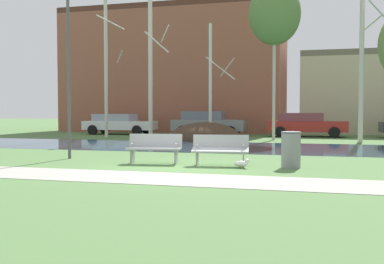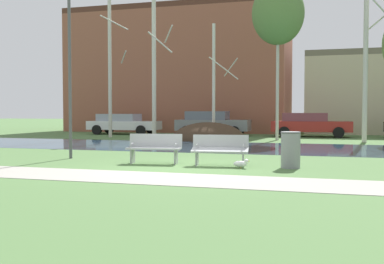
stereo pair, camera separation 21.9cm
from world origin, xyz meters
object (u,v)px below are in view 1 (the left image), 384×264
Objects in this scene: bench_left at (154,148)px; trash_bin at (291,149)px; parked_hatch_third_red at (305,124)px; parked_van_nearest_white at (119,123)px; parked_sedan_second_grey at (208,123)px; seagull at (242,163)px; bench_right at (220,149)px; streetlamp at (68,36)px.

bench_left is 1.68× the size of trash_bin.
trash_bin is 0.21× the size of parked_hatch_third_red.
parked_sedan_second_grey is (6.08, 0.07, 0.07)m from parked_van_nearest_white.
parked_sedan_second_grey is at bearing 97.60° from bench_left.
seagull is (2.68, -0.47, -0.34)m from bench_left.
bench_right is at bearing -96.95° from parked_hatch_third_red.
parked_van_nearest_white reaches higher than trash_bin.
streetlamp is (-3.15, 0.59, 3.51)m from bench_left.
parked_van_nearest_white reaches higher than seagull.
trash_bin is 1.41m from seagull.
streetlamp is at bearing 169.75° from seagull.
streetlamp reaches higher than trash_bin.
trash_bin is at bearing -0.17° from bench_right.
bench_left is at bearing 179.91° from trash_bin.
parked_hatch_third_red is (3.92, 15.86, 0.29)m from bench_left.
seagull is 0.07× the size of streetlamp.
trash_bin is at bearing -68.80° from parked_sedan_second_grey.
streetlamp is (-7.11, 0.59, 3.47)m from trash_bin.
parked_sedan_second_grey reaches higher than parked_hatch_third_red.
trash_bin is 0.16× the size of streetlamp.
streetlamp is at bearing -114.86° from parked_hatch_third_red.
bench_right is 6.26m from streetlamp.
bench_right is 1.97m from trash_bin.
streetlamp is (-5.14, 0.59, 3.51)m from bench_right.
trash_bin is at bearing -4.78° from streetlamp.
parked_van_nearest_white reaches higher than bench_right.
trash_bin is at bearing -51.96° from parked_van_nearest_white.
bench_right is 0.27× the size of streetlamp.
streetlamp is 15.32m from parked_sedan_second_grey.
trash_bin reaches higher than bench_left.
parked_hatch_third_red is (12.08, 0.40, 0.03)m from parked_van_nearest_white.
parked_sedan_second_grey reaches higher than bench_right.
parked_sedan_second_grey is (-4.75, 16.00, 0.68)m from seagull.
streetlamp is at bearing 169.43° from bench_left.
trash_bin is 15.87m from parked_hatch_third_red.
seagull is at bearing -10.25° from streetlamp.
streetlamp is 1.30× the size of parked_hatch_third_red.
seagull is (0.69, -0.47, -0.34)m from bench_right.
bench_left reaches higher than seagull.
parked_van_nearest_white is at bearing 117.79° from bench_left.
parked_hatch_third_red is (1.93, 15.86, 0.29)m from bench_right.
seagull is at bearing -94.36° from parked_hatch_third_red.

